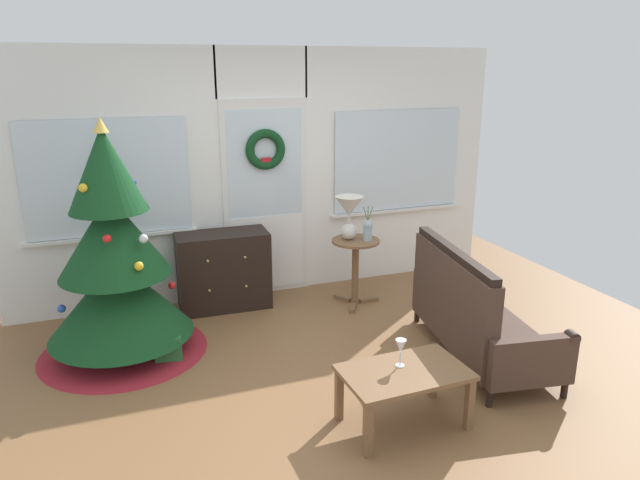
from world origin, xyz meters
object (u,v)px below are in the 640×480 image
object	(u,v)px
table_lamp	(349,212)
wine_glass	(401,347)
dresser_cabinet	(224,270)
settee_sofa	(472,315)
coffee_table	(404,378)
gift_box	(167,347)
christmas_tree	(116,269)
side_table	(355,259)
flower_vase	(368,229)

from	to	relation	value
table_lamp	wine_glass	size ratio (longest dim) A/B	2.26
wine_glass	dresser_cabinet	bearing A→B (deg)	107.18
settee_sofa	coffee_table	size ratio (longest dim) A/B	1.97
settee_sofa	wine_glass	size ratio (longest dim) A/B	8.66
gift_box	coffee_table	bearing A→B (deg)	-46.61
christmas_tree	settee_sofa	world-z (taller)	christmas_tree
table_lamp	christmas_tree	bearing A→B (deg)	-172.37
dresser_cabinet	gift_box	xyz separation A→B (m)	(-0.68, -0.94, -0.28)
side_table	coffee_table	distance (m)	2.11
flower_vase	side_table	bearing A→B (deg)	149.04
settee_sofa	gift_box	size ratio (longest dim) A/B	7.57
dresser_cabinet	table_lamp	world-z (taller)	table_lamp
christmas_tree	side_table	xyz separation A→B (m)	(2.28, 0.26, -0.26)
side_table	table_lamp	size ratio (longest dim) A/B	1.57
side_table	coffee_table	xyz separation A→B (m)	(-0.53, -2.03, -0.14)
wine_glass	settee_sofa	bearing A→B (deg)	31.33
christmas_tree	side_table	world-z (taller)	christmas_tree
coffee_table	flower_vase	bearing A→B (deg)	72.18
christmas_tree	flower_vase	xyz separation A→B (m)	(2.38, 0.20, 0.05)
dresser_cabinet	side_table	distance (m)	1.33
settee_sofa	wine_glass	xyz separation A→B (m)	(-1.00, -0.61, 0.18)
flower_vase	dresser_cabinet	bearing A→B (deg)	161.34
flower_vase	wine_glass	world-z (taller)	flower_vase
side_table	flower_vase	distance (m)	0.34
settee_sofa	coffee_table	world-z (taller)	settee_sofa
dresser_cabinet	side_table	xyz separation A→B (m)	(1.27, -0.40, 0.10)
christmas_tree	dresser_cabinet	distance (m)	1.26
side_table	gift_box	distance (m)	2.05
dresser_cabinet	wine_glass	bearing A→B (deg)	-72.82
table_lamp	coffee_table	world-z (taller)	table_lamp
settee_sofa	gift_box	distance (m)	2.55
side_table	gift_box	size ratio (longest dim) A/B	3.10
dresser_cabinet	coffee_table	xyz separation A→B (m)	(0.73, -2.43, -0.04)
settee_sofa	flower_vase	xyz separation A→B (m)	(-0.36, 1.30, 0.43)
christmas_tree	wine_glass	size ratio (longest dim) A/B	10.19
dresser_cabinet	settee_sofa	bearing A→B (deg)	-45.59
table_lamp	flower_vase	world-z (taller)	table_lamp
flower_vase	wine_glass	size ratio (longest dim) A/B	1.79
flower_vase	wine_glass	distance (m)	2.03
christmas_tree	wine_glass	world-z (taller)	christmas_tree
wine_glass	coffee_table	bearing A→B (deg)	-89.19
table_lamp	flower_vase	distance (m)	0.25
table_lamp	side_table	bearing A→B (deg)	-33.69
table_lamp	dresser_cabinet	bearing A→B (deg)	163.31
settee_sofa	gift_box	bearing A→B (deg)	161.17
side_table	christmas_tree	bearing A→B (deg)	-173.56
dresser_cabinet	flower_vase	xyz separation A→B (m)	(1.37, -0.46, 0.42)
side_table	coffee_table	bearing A→B (deg)	-104.72
christmas_tree	wine_glass	distance (m)	2.45
christmas_tree	gift_box	xyz separation A→B (m)	(0.33, -0.28, -0.64)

